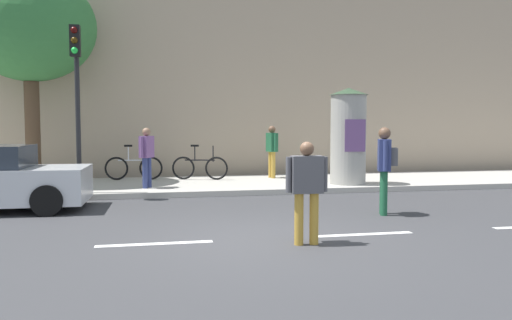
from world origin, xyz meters
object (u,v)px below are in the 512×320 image
(bicycle_leaning, at_px, (200,167))
(pedestrian_in_red_top, at_px, (306,183))
(street_tree, at_px, (30,27))
(pedestrian_in_light_jacket, at_px, (385,162))
(traffic_light, at_px, (76,81))
(poster_column, at_px, (348,135))
(bicycle_upright, at_px, (134,167))
(pedestrian_with_backpack, at_px, (147,153))
(pedestrian_near_pole, at_px, (272,147))

(bicycle_leaning, bearing_deg, pedestrian_in_red_top, -84.01)
(street_tree, height_order, bicycle_leaning, street_tree)
(pedestrian_in_light_jacket, bearing_deg, pedestrian_in_red_top, -137.06)
(traffic_light, distance_m, poster_column, 7.49)
(bicycle_upright, bearing_deg, pedestrian_in_red_top, -71.62)
(pedestrian_with_backpack, relative_size, pedestrian_near_pole, 0.97)
(poster_column, xyz_separation_m, pedestrian_in_light_jacket, (-0.86, -4.16, -0.46))
(pedestrian_with_backpack, height_order, bicycle_leaning, pedestrian_with_backpack)
(poster_column, distance_m, pedestrian_in_light_jacket, 4.27)
(poster_column, bearing_deg, bicycle_upright, 159.03)
(bicycle_upright, bearing_deg, pedestrian_with_backpack, -78.99)
(poster_column, distance_m, pedestrian_in_red_top, 7.15)
(traffic_light, xyz_separation_m, pedestrian_with_backpack, (1.65, 0.80, -1.83))
(traffic_light, relative_size, pedestrian_with_backpack, 2.53)
(pedestrian_in_red_top, xyz_separation_m, pedestrian_near_pole, (1.45, 8.42, 0.18))
(pedestrian_in_red_top, distance_m, pedestrian_near_pole, 8.54)
(bicycle_leaning, bearing_deg, poster_column, -25.85)
(traffic_light, xyz_separation_m, pedestrian_in_red_top, (4.12, -5.72, -1.97))
(pedestrian_in_light_jacket, bearing_deg, pedestrian_with_backpack, 138.09)
(bicycle_leaning, bearing_deg, bicycle_upright, 169.92)
(pedestrian_with_backpack, bearing_deg, bicycle_upright, 101.01)
(bicycle_leaning, xyz_separation_m, bicycle_upright, (-2.02, 0.36, 0.00))
(pedestrian_near_pole, bearing_deg, pedestrian_with_backpack, -154.24)
(pedestrian_in_red_top, bearing_deg, pedestrian_near_pole, 80.24)
(traffic_light, bearing_deg, bicycle_leaning, 38.91)
(pedestrian_in_red_top, relative_size, bicycle_leaning, 0.93)
(poster_column, xyz_separation_m, bicycle_upright, (-6.11, 2.34, -1.01))
(poster_column, relative_size, pedestrian_in_light_jacket, 1.53)
(poster_column, height_order, pedestrian_in_red_top, poster_column)
(bicycle_leaning, distance_m, bicycle_upright, 2.05)
(traffic_light, bearing_deg, poster_column, 4.95)
(street_tree, relative_size, pedestrian_in_light_jacket, 3.41)
(traffic_light, relative_size, street_tree, 0.67)
(poster_column, height_order, pedestrian_near_pole, poster_column)
(street_tree, xyz_separation_m, pedestrian_in_light_jacket, (8.11, -6.29, -3.59))
(pedestrian_in_light_jacket, bearing_deg, poster_column, 78.37)
(street_tree, bearing_deg, pedestrian_in_red_top, -55.88)
(pedestrian_with_backpack, distance_m, bicycle_leaning, 2.48)
(bicycle_upright, bearing_deg, poster_column, -20.97)
(pedestrian_in_light_jacket, distance_m, bicycle_leaning, 6.96)
(pedestrian_near_pole, xyz_separation_m, bicycle_upright, (-4.34, 0.28, -0.60))
(pedestrian_with_backpack, bearing_deg, bicycle_leaning, 48.68)
(traffic_light, distance_m, street_tree, 3.65)
(poster_column, bearing_deg, pedestrian_in_light_jacket, -101.63)
(bicycle_upright, bearing_deg, pedestrian_in_light_jacket, -51.08)
(bicycle_upright, bearing_deg, pedestrian_near_pole, -3.70)
(pedestrian_in_light_jacket, relative_size, pedestrian_with_backpack, 1.11)
(poster_column, relative_size, bicycle_leaning, 1.61)
(poster_column, relative_size, pedestrian_near_pole, 1.65)
(pedestrian_in_light_jacket, xyz_separation_m, pedestrian_in_red_top, (-2.36, -2.20, -0.13))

